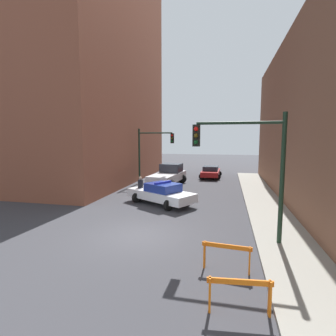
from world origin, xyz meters
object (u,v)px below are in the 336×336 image
pedestrian_crossing (141,188)px  barrier_front (240,290)px  traffic_light_near (252,158)px  traffic_light_far (150,148)px  white_truck (168,175)px  barrier_mid (227,253)px  police_car (161,193)px  parked_car_near (211,172)px

pedestrian_crossing → barrier_front: 12.51m
traffic_light_near → pedestrian_crossing: (-6.82, 6.19, -2.67)m
traffic_light_near → traffic_light_far: traffic_light_near is taller
white_truck → barrier_mid: (5.38, -15.15, -0.29)m
police_car → traffic_light_near: bearing=-106.2°
traffic_light_far → police_car: (2.92, -7.26, -2.67)m
white_truck → barrier_front: (5.70, -17.23, -0.29)m
white_truck → barrier_mid: 16.08m
barrier_front → white_truck: bearing=108.3°
pedestrian_crossing → barrier_front: size_ratio=1.04×
barrier_front → traffic_light_far: bearing=113.3°
police_car → white_truck: size_ratio=0.89×
traffic_light_far → white_truck: size_ratio=0.93×
police_car → barrier_mid: police_car is taller
traffic_light_near → barrier_front: (-0.58, -4.65, -2.91)m
police_car → barrier_front: 11.05m
traffic_light_far → barrier_front: size_ratio=3.26×
white_truck → barrier_front: bearing=-64.3°
pedestrian_crossing → traffic_light_near: bearing=-103.9°
barrier_mid → pedestrian_crossing: bearing=124.1°
traffic_light_near → barrier_mid: (-0.90, -2.57, -2.91)m
traffic_light_near → traffic_light_far: size_ratio=1.00×
traffic_light_far → barrier_mid: size_ratio=3.26×
barrier_front → traffic_light_near: bearing=82.9°
white_truck → parked_car_near: 6.27m
traffic_light_far → barrier_mid: bearing=-64.9°
white_truck → parked_car_near: size_ratio=1.30×
police_car → white_truck: (-1.16, 7.16, 0.18)m
traffic_light_near → parked_car_near: size_ratio=1.20×
police_car → traffic_light_far: bearing=52.3°
traffic_light_near → parked_car_near: traffic_light_near is taller
pedestrian_crossing → police_car: bearing=-85.9°
traffic_light_far → pedestrian_crossing: traffic_light_far is taller
white_truck → parked_car_near: white_truck is taller
traffic_light_near → white_truck: traffic_light_near is taller
parked_car_near → barrier_mid: parked_car_near is taller
police_car → barrier_mid: (4.22, -7.99, -0.11)m
white_truck → pedestrian_crossing: 6.41m
traffic_light_near → barrier_front: 5.52m
traffic_light_near → parked_car_near: bearing=98.7°
police_car → parked_car_near: (2.42, 12.31, -0.05)m
traffic_light_near → pedestrian_crossing: bearing=137.8°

